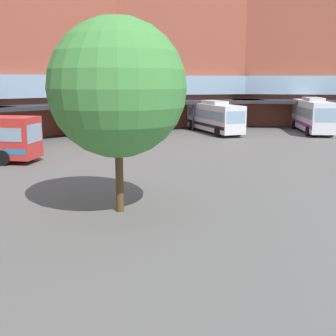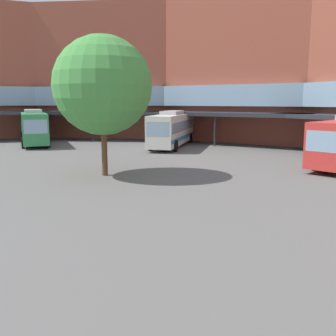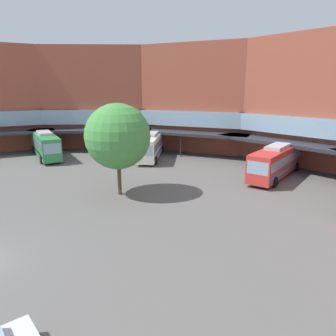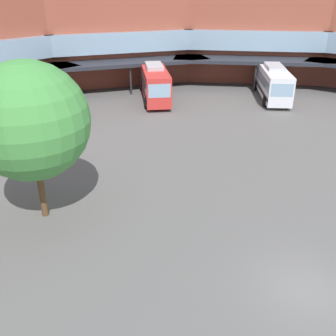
{
  "view_description": "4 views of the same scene",
  "coord_description": "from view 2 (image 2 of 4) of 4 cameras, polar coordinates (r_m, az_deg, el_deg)",
  "views": [
    {
      "loc": [
        -21.6,
        3.93,
        5.97
      ],
      "look_at": [
        -1.28,
        12.38,
        1.32
      ],
      "focal_mm": 44.84,
      "sensor_mm": 36.0,
      "label": 1
    },
    {
      "loc": [
        17.25,
        3.52,
        4.65
      ],
      "look_at": [
        0.07,
        14.48,
        1.12
      ],
      "focal_mm": 41.19,
      "sensor_mm": 36.0,
      "label": 2
    },
    {
      "loc": [
        19.67,
        -2.22,
        9.94
      ],
      "look_at": [
        -0.85,
        15.42,
        3.08
      ],
      "focal_mm": 33.8,
      "sensor_mm": 36.0,
      "label": 3
    },
    {
      "loc": [
        -12.98,
        -4.94,
        12.09
      ],
      "look_at": [
        2.07,
        10.7,
        1.31
      ],
      "focal_mm": 41.02,
      "sensor_mm": 36.0,
      "label": 4
    }
  ],
  "objects": [
    {
      "name": "station_building",
      "position": [
        27.79,
        19.44,
        15.96
      ],
      "size": [
        86.58,
        44.5,
        16.58
      ],
      "color": "#9E4C38",
      "rests_on": "ground"
    },
    {
      "name": "bus_1",
      "position": [
        45.31,
        -19.24,
        5.82
      ],
      "size": [
        12.3,
        4.89,
        3.79
      ],
      "rotation": [
        0.0,
        0.0,
        6.08
      ],
      "color": "#338C4C",
      "rests_on": "ground"
    },
    {
      "name": "bus_2",
      "position": [
        40.13,
        0.64,
        5.85
      ],
      "size": [
        9.92,
        10.12,
        3.7
      ],
      "rotation": [
        0.0,
        0.0,
        5.48
      ],
      "color": "silver",
      "rests_on": "ground"
    },
    {
      "name": "plaza_tree",
      "position": [
        24.51,
        -9.66,
        11.92
      ],
      "size": [
        6.1,
        6.1,
        8.66
      ],
      "color": "brown",
      "rests_on": "ground"
    }
  ]
}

